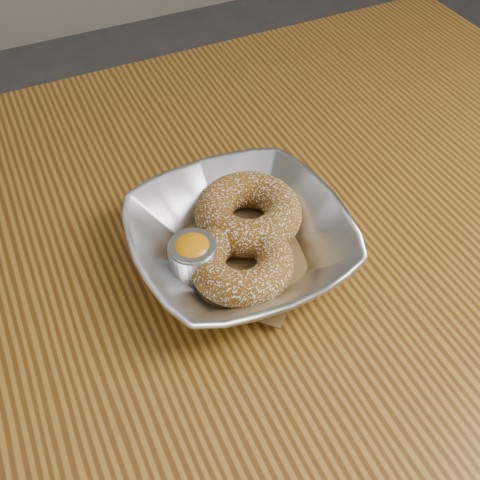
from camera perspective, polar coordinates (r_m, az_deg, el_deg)
name	(u,v)px	position (r m, az deg, el deg)	size (l,w,h in m)	color
table	(215,298)	(0.70, -2.51, -5.93)	(1.20, 0.80, 0.75)	brown
serving_bowl	(240,242)	(0.58, 0.00, -0.16)	(0.22, 0.22, 0.06)	silver
parchment	(240,253)	(0.60, 0.00, -1.35)	(0.14, 0.14, 0.00)	brown
donut_back	(248,213)	(0.61, 0.85, 2.75)	(0.12, 0.12, 0.04)	brown
donut_front	(241,262)	(0.56, 0.11, -2.24)	(0.11, 0.11, 0.04)	brown
ramekin	(193,257)	(0.56, -4.78, -1.76)	(0.05, 0.05, 0.05)	silver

